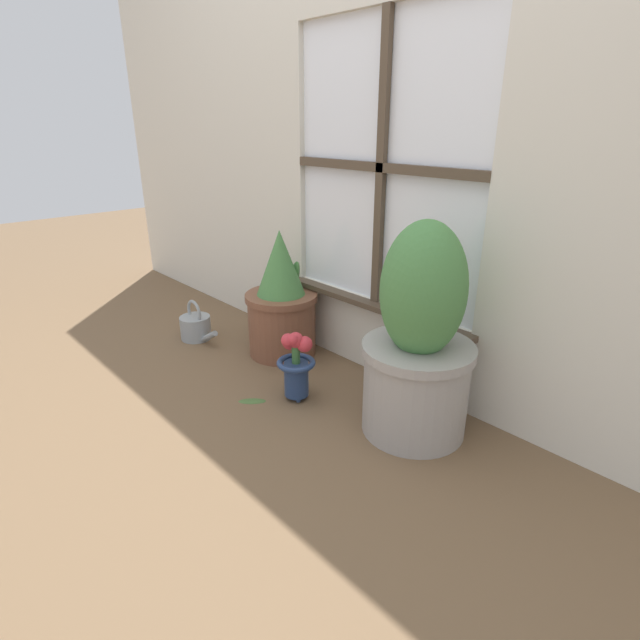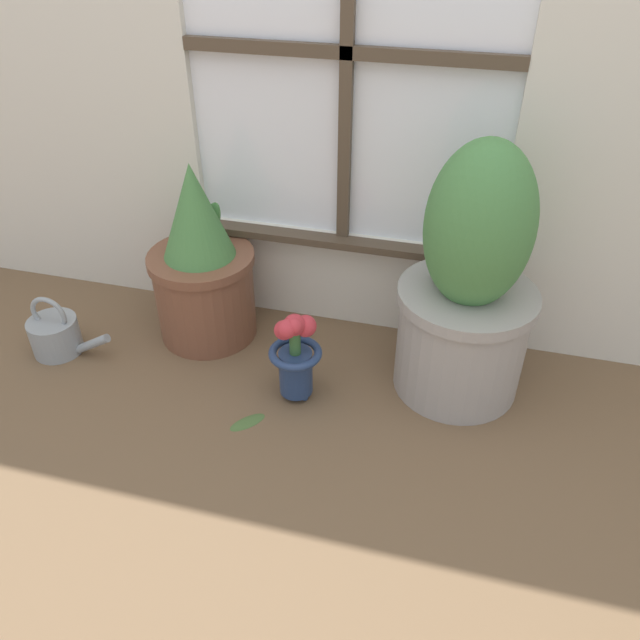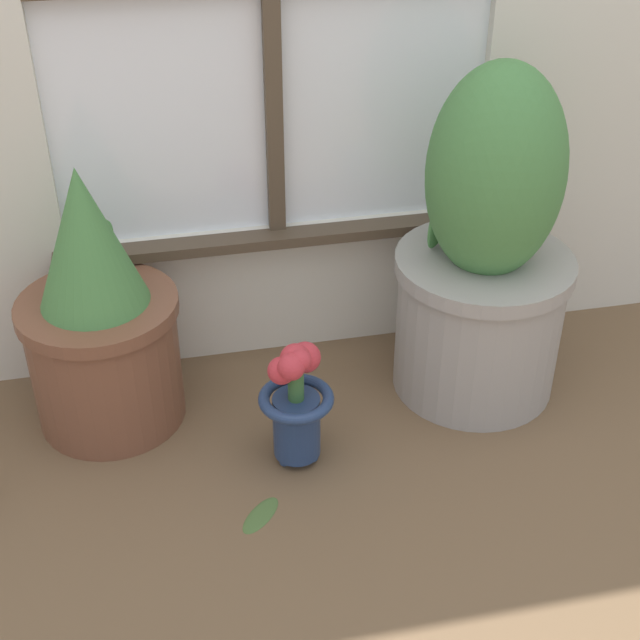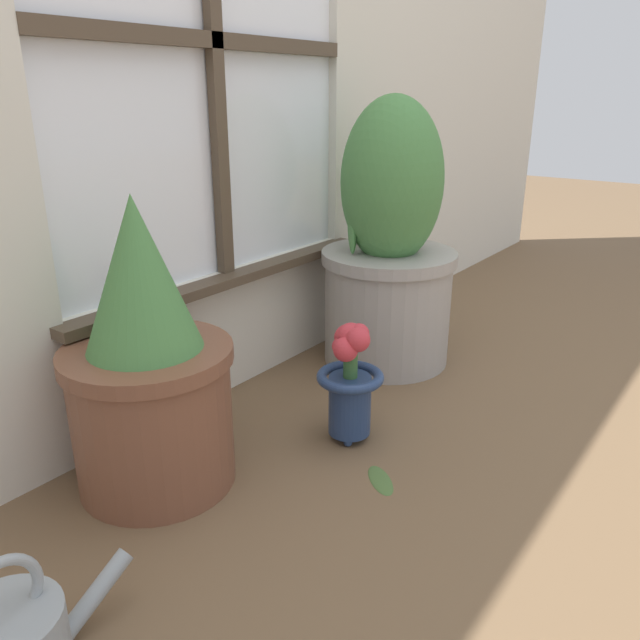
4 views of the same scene
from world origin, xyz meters
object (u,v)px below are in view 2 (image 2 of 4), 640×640
potted_plant_right (468,292)px  watering_can (56,334)px  potted_plant_left (202,267)px  flower_vase (295,353)px

potted_plant_right → watering_can: 1.29m
potted_plant_left → potted_plant_right: 0.83m
flower_vase → watering_can: 0.81m
potted_plant_left → watering_can: size_ratio=2.16×
potted_plant_left → flower_vase: size_ratio=2.06×
flower_vase → watering_can: flower_vase is taller
potted_plant_left → potted_plant_right: potted_plant_right is taller
potted_plant_right → watering_can: potted_plant_right is taller
potted_plant_right → flower_vase: size_ratio=2.63×
potted_plant_right → watering_can: size_ratio=2.75×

